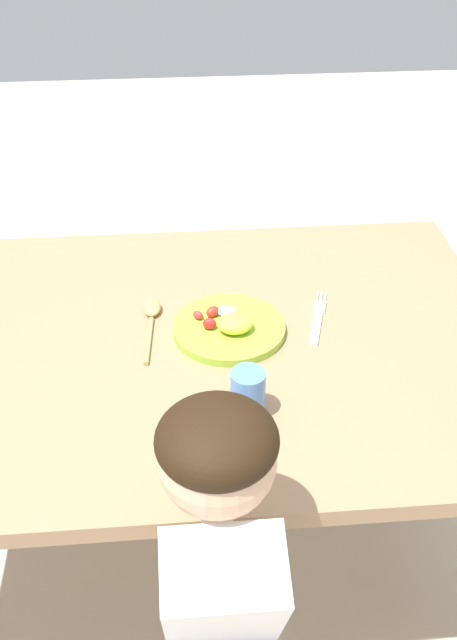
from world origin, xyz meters
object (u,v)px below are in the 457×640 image
plate (229,327)px  fork (318,319)px  spoon (152,316)px  drinking_cup (248,394)px

plate → fork: (0.20, 0.03, -0.01)m
spoon → plate: bearing=-106.4°
spoon → fork: bearing=-91.6°
spoon → drinking_cup: size_ratio=2.16×
spoon → drinking_cup: (0.18, -0.31, 0.04)m
drinking_cup → fork: bearing=56.6°
fork → spoon: (-0.36, 0.04, 0.01)m
fork → spoon: bearing=100.7°
plate → drinking_cup: size_ratio=2.41×
fork → drinking_cup: 0.34m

